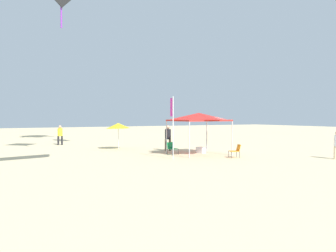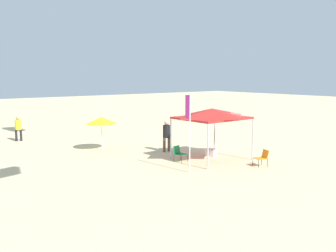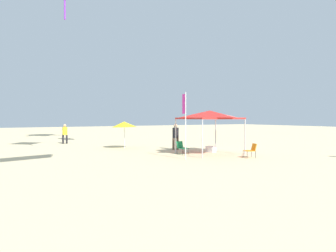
% 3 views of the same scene
% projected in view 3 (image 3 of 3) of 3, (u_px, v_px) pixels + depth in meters
% --- Properties ---
extents(ground, '(120.00, 120.00, 0.10)m').
position_uv_depth(ground, '(220.00, 152.00, 20.64)').
color(ground, beige).
extents(canopy_tent, '(2.96, 3.48, 2.78)m').
position_uv_depth(canopy_tent, '(210.00, 115.00, 19.35)').
color(canopy_tent, '#B7B7BC').
rests_on(canopy_tent, ground).
extents(beach_umbrella, '(1.85, 1.85, 2.05)m').
position_uv_depth(beach_umbrella, '(124.00, 124.00, 22.84)').
color(beach_umbrella, silver).
rests_on(beach_umbrella, ground).
extents(folding_chair_facing_ocean, '(0.69, 0.76, 0.82)m').
position_uv_depth(folding_chair_facing_ocean, '(251.00, 149.00, 17.61)').
color(folding_chair_facing_ocean, black).
rests_on(folding_chair_facing_ocean, ground).
extents(folding_chair_near_cooler, '(0.71, 0.63, 0.82)m').
position_uv_depth(folding_chair_near_cooler, '(182.00, 147.00, 19.19)').
color(folding_chair_near_cooler, black).
rests_on(folding_chair_near_cooler, ground).
extents(cooler_box, '(0.70, 0.55, 0.40)m').
position_uv_depth(cooler_box, '(211.00, 149.00, 20.33)').
color(cooler_box, white).
rests_on(cooler_box, ground).
extents(banner_flag, '(0.36, 0.06, 3.74)m').
position_uv_depth(banner_flag, '(185.00, 119.00, 16.81)').
color(banner_flag, silver).
rests_on(banner_flag, ground).
extents(person_far_stroller, '(0.41, 0.46, 1.74)m').
position_uv_depth(person_far_stroller, '(65.00, 132.00, 26.80)').
color(person_far_stroller, black).
rests_on(person_far_stroller, ground).
extents(person_beachcomber, '(0.45, 0.50, 1.88)m').
position_uv_depth(person_beachcomber, '(176.00, 135.00, 21.83)').
color(person_beachcomber, brown).
rests_on(person_beachcomber, ground).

